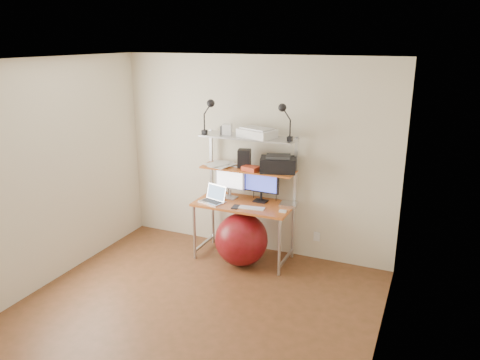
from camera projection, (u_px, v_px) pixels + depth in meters
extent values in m
plane|color=brown|center=(188.00, 317.00, 4.70)|extent=(3.60, 3.60, 0.00)
plane|color=silver|center=(178.00, 61.00, 3.97)|extent=(3.60, 3.60, 0.00)
plane|color=beige|center=(255.00, 156.00, 5.92)|extent=(3.60, 0.00, 3.60)
plane|color=beige|center=(31.00, 293.00, 2.76)|extent=(3.60, 0.00, 3.60)
plane|color=beige|center=(38.00, 178.00, 5.02)|extent=(0.00, 3.60, 3.60)
plane|color=beige|center=(384.00, 230.00, 3.66)|extent=(0.00, 3.60, 3.60)
cube|color=#C45F26|center=(244.00, 204.00, 5.76)|extent=(1.20, 0.60, 0.03)
cylinder|color=#B0B0B5|center=(194.00, 232.00, 5.85)|extent=(0.04, 0.04, 0.71)
cylinder|color=#B0B0B5|center=(213.00, 218.00, 6.30)|extent=(0.04, 0.04, 0.71)
cylinder|color=#B0B0B5|center=(279.00, 248.00, 5.42)|extent=(0.04, 0.04, 0.71)
cylinder|color=#B0B0B5|center=(293.00, 231.00, 5.88)|extent=(0.04, 0.04, 0.71)
cube|color=#B0B0B5|center=(211.00, 161.00, 6.08)|extent=(0.03, 0.04, 0.84)
cube|color=#B0B0B5|center=(296.00, 171.00, 5.64)|extent=(0.03, 0.04, 0.84)
cube|color=#C45F26|center=(248.00, 169.00, 5.75)|extent=(1.18, 0.34, 0.02)
cube|color=#B0B0B5|center=(248.00, 137.00, 5.63)|extent=(1.18, 0.34, 0.02)
cube|color=white|center=(317.00, 237.00, 5.86)|extent=(0.08, 0.01, 0.12)
cube|color=#B6B6BB|center=(229.00, 197.00, 5.93)|extent=(0.19, 0.15, 0.01)
cylinder|color=#B6B6BB|center=(230.00, 192.00, 5.93)|extent=(0.03, 0.03, 0.10)
cube|color=#B6B6BB|center=(230.00, 177.00, 5.88)|extent=(0.41, 0.06, 0.30)
plane|color=white|center=(229.00, 178.00, 5.86)|extent=(0.36, 0.02, 0.36)
cube|color=black|center=(260.00, 201.00, 5.80)|extent=(0.17, 0.14, 0.01)
cylinder|color=black|center=(261.00, 196.00, 5.80)|extent=(0.03, 0.03, 0.10)
cube|color=black|center=(261.00, 182.00, 5.74)|extent=(0.46, 0.05, 0.28)
plane|color=#3945C3|center=(261.00, 182.00, 5.73)|extent=(0.41, 0.02, 0.41)
cube|color=silver|center=(212.00, 202.00, 5.77)|extent=(0.34, 0.28, 0.01)
cube|color=#323235|center=(212.00, 201.00, 5.77)|extent=(0.27, 0.19, 0.00)
cube|color=silver|center=(218.00, 192.00, 5.82)|extent=(0.30, 0.14, 0.19)
plane|color=#6C8EB5|center=(218.00, 192.00, 5.82)|extent=(0.28, 0.14, 0.26)
cube|color=white|center=(249.00, 208.00, 5.58)|extent=(0.39, 0.15, 0.01)
cube|color=white|center=(283.00, 211.00, 5.45)|extent=(0.09, 0.06, 0.02)
cube|color=silver|center=(289.00, 204.00, 5.65)|extent=(0.22, 0.22, 0.04)
cube|color=black|center=(236.00, 207.00, 5.60)|extent=(0.09, 0.15, 0.01)
cube|color=black|center=(278.00, 165.00, 5.58)|extent=(0.48, 0.39, 0.17)
cube|color=#323235|center=(278.00, 156.00, 5.55)|extent=(0.33, 0.28, 0.03)
cube|color=black|center=(244.00, 158.00, 5.76)|extent=(0.19, 0.19, 0.22)
cube|color=red|center=(250.00, 169.00, 5.63)|extent=(0.22, 0.17, 0.05)
cube|color=white|center=(257.00, 133.00, 5.57)|extent=(0.49, 0.40, 0.10)
cube|color=#B6B6BB|center=(257.00, 128.00, 5.55)|extent=(0.41, 0.32, 0.02)
cube|color=white|center=(227.00, 129.00, 5.72)|extent=(0.13, 0.11, 0.13)
cube|color=#323235|center=(226.00, 130.00, 5.74)|extent=(0.11, 0.11, 0.10)
cube|color=black|center=(205.00, 132.00, 5.74)|extent=(0.05, 0.06, 0.05)
cylinder|color=black|center=(204.00, 122.00, 5.70)|extent=(0.02, 0.02, 0.19)
sphere|color=black|center=(211.00, 103.00, 5.59)|extent=(0.10, 0.10, 0.10)
cube|color=black|center=(290.00, 139.00, 5.37)|extent=(0.05, 0.06, 0.05)
cylinder|color=black|center=(290.00, 128.00, 5.33)|extent=(0.02, 0.02, 0.19)
sphere|color=black|center=(282.00, 108.00, 5.29)|extent=(0.09, 0.09, 0.09)
sphere|color=maroon|center=(241.00, 239.00, 5.72)|extent=(0.65, 0.65, 0.65)
cube|color=white|center=(218.00, 164.00, 5.92)|extent=(0.24, 0.30, 0.00)
cube|color=white|center=(221.00, 166.00, 5.83)|extent=(0.27, 0.32, 0.00)
cube|color=white|center=(222.00, 163.00, 5.92)|extent=(0.22, 0.29, 0.00)
cube|color=white|center=(224.00, 165.00, 5.84)|extent=(0.28, 0.33, 0.00)
cube|color=white|center=(220.00, 163.00, 5.88)|extent=(0.27, 0.32, 0.00)
cube|color=white|center=(217.00, 164.00, 5.84)|extent=(0.32, 0.35, 0.00)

